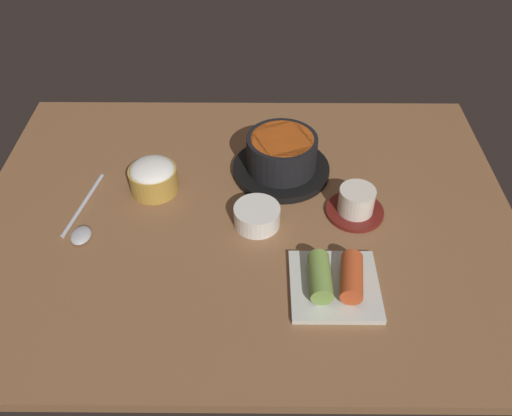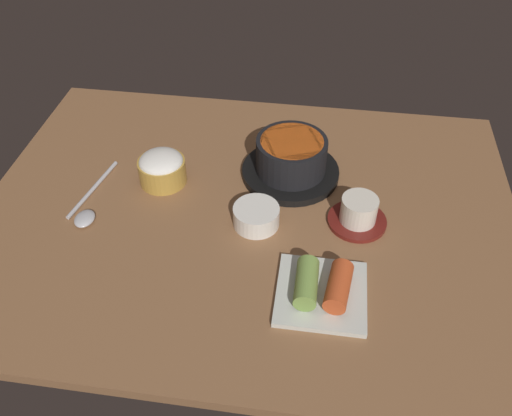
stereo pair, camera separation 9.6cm
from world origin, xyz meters
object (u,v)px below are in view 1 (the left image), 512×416
rice_bowl (153,176)px  spoon (82,224)px  kimchi_plate (335,281)px  banchan_cup_center (257,216)px  tea_cup_with_saucer (356,205)px  stone_pot (282,157)px

rice_bowl → spoon: (-11.70, -10.36, -2.70)cm
kimchi_plate → rice_bowl: bearing=143.5°
rice_bowl → kimchi_plate: (32.54, -24.09, -1.61)cm
rice_bowl → banchan_cup_center: 22.06cm
tea_cup_with_saucer → kimchi_plate: bearing=-107.8°
stone_pot → rice_bowl: bearing=-167.6°
rice_bowl → tea_cup_with_saucer: rice_bowl is taller
stone_pot → tea_cup_with_saucer: 18.25cm
stone_pot → tea_cup_with_saucer: (13.35, -12.35, -1.45)cm
stone_pot → rice_bowl: stone_pot is taller
rice_bowl → tea_cup_with_saucer: bearing=-10.3°
kimchi_plate → spoon: 46.34cm
rice_bowl → spoon: 15.86cm
tea_cup_with_saucer → spoon: bearing=-176.0°
stone_pot → spoon: bearing=-156.5°
banchan_cup_center → spoon: size_ratio=0.43×
banchan_cup_center → kimchi_plate: size_ratio=0.59×
banchan_cup_center → kimchi_plate: bearing=-49.5°
banchan_cup_center → spoon: (-31.64, -1.00, -1.40)cm
stone_pot → kimchi_plate: bearing=-75.2°
rice_bowl → tea_cup_with_saucer: size_ratio=0.86×
rice_bowl → tea_cup_with_saucer: (38.07, -6.90, -0.86)cm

